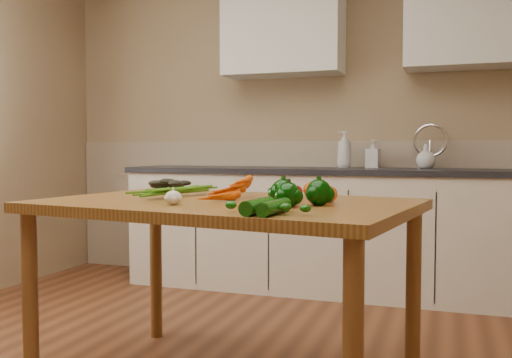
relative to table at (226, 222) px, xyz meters
The scene contains 18 objects.
room 0.59m from the table, 143.30° to the right, with size 4.04×5.04×2.64m.
counter_run 1.87m from the table, 90.31° to the left, with size 2.84×0.64×1.14m.
upper_cabinets 2.34m from the table, 81.67° to the left, with size 2.15×0.35×0.70m.
table is the anchor object (origin of this frame).
soap_bottle_a 2.01m from the table, 85.58° to the left, with size 0.10×0.11×0.27m, color silver.
soap_bottle_b 2.03m from the table, 79.60° to the left, with size 0.09×0.10×0.21m, color silver.
soap_bottle_c 2.10m from the table, 69.37° to the left, with size 0.13×0.13×0.17m, color silver.
carrot_bunch 0.17m from the table, 134.93° to the left, with size 0.28×0.22×0.08m, color #E25105, non-canonical shape.
leafy_greens 0.57m from the table, 141.64° to the left, with size 0.22×0.20×0.11m, color black, non-canonical shape.
garlic_bulb 0.30m from the table, 117.52° to the right, with size 0.07×0.07×0.06m, color white.
pepper_a 0.32m from the table, 17.91° to the right, with size 0.10×0.10×0.10m, color #033202.
pepper_b 0.45m from the table, 10.77° to the right, with size 0.10×0.10×0.10m, color #033202.
pepper_c 0.40m from the table, 29.56° to the right, with size 0.09×0.09×0.09m, color #033202.
tomato_a 0.34m from the table, 35.19° to the left, with size 0.06×0.06×0.06m, color #7F0203.
tomato_b 0.41m from the table, 34.40° to the left, with size 0.08×0.08×0.07m, color #CF4505.
tomato_c 0.45m from the table, ahead, with size 0.08×0.08×0.07m, color #CF4505.
zucchini_a 0.55m from the table, 50.67° to the right, with size 0.05×0.05×0.22m, color #0C4507.
zucchini_b 0.53m from the table, 56.04° to the right, with size 0.05×0.05×0.20m, color #0C4507.
Camera 1 is at (1.12, -1.90, 1.04)m, focal length 40.00 mm.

